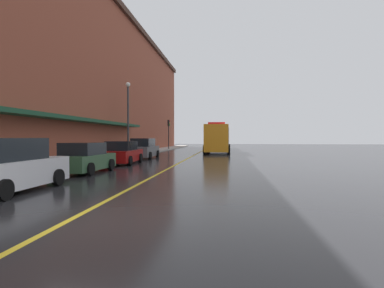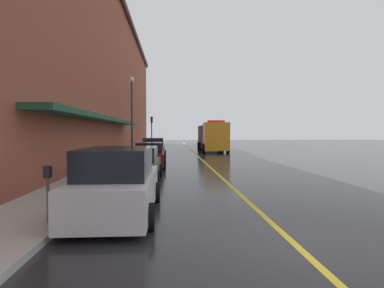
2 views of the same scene
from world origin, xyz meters
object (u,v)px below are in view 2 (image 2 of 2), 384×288
(parking_meter_0, at_px, (99,162))
(parking_meter_1, at_px, (48,184))
(parked_car_1, at_px, (139,165))
(parked_car_3, at_px, (154,149))
(utility_truck, at_px, (212,137))
(traffic_light_near, at_px, (152,126))
(street_lamp_left, at_px, (132,108))
(parked_car_2, at_px, (150,155))
(parked_car_0, at_px, (118,184))

(parking_meter_0, distance_m, parking_meter_1, 5.01)
(parked_car_1, bearing_deg, parked_car_3, 0.74)
(utility_truck, height_order, traffic_light_near, traffic_light_near)
(utility_truck, distance_m, parking_meter_0, 24.66)
(utility_truck, relative_size, traffic_light_near, 2.17)
(parking_meter_1, bearing_deg, parking_meter_0, 90.00)
(utility_truck, xyz_separation_m, parking_meter_1, (-7.64, -28.44, -0.61))
(parked_car_3, height_order, traffic_light_near, traffic_light_near)
(street_lamp_left, xyz_separation_m, traffic_light_near, (0.66, 16.94, -1.24))
(parked_car_3, distance_m, parking_meter_1, 18.51)
(parked_car_2, bearing_deg, traffic_light_near, 1.63)
(parked_car_3, bearing_deg, parked_car_1, 179.45)
(parked_car_2, relative_size, utility_truck, 0.48)
(parked_car_0, xyz_separation_m, utility_truck, (6.22, 27.35, 0.81))
(parked_car_3, xyz_separation_m, street_lamp_left, (-2.00, 1.74, 3.57))
(traffic_light_near, bearing_deg, utility_truck, -48.92)
(utility_truck, bearing_deg, traffic_light_near, -138.44)
(parked_car_1, relative_size, utility_truck, 0.45)
(parking_meter_1, relative_size, street_lamp_left, 0.19)
(parked_car_2, bearing_deg, parked_car_3, -0.91)
(parked_car_1, bearing_deg, parked_car_0, -178.70)
(parked_car_2, bearing_deg, street_lamp_left, 13.60)
(parked_car_1, xyz_separation_m, street_lamp_left, (-1.97, 13.23, 3.65))
(parking_meter_0, relative_size, street_lamp_left, 0.19)
(parked_car_3, height_order, parking_meter_0, parked_car_3)
(utility_truck, bearing_deg, parked_car_3, -31.53)
(parked_car_1, relative_size, parking_meter_0, 3.15)
(parked_car_0, relative_size, parking_meter_1, 3.51)
(parked_car_2, height_order, parking_meter_0, parked_car_2)
(parked_car_0, distance_m, parked_car_2, 11.50)
(parked_car_3, relative_size, parking_meter_1, 3.52)
(parked_car_3, distance_m, traffic_light_near, 18.87)
(street_lamp_left, distance_m, traffic_light_near, 17.00)
(parked_car_3, bearing_deg, traffic_light_near, 3.67)
(parked_car_2, xyz_separation_m, parked_car_3, (-0.08, 5.87, 0.08))
(parked_car_0, bearing_deg, traffic_light_near, 2.49)
(utility_truck, relative_size, parking_meter_0, 7.00)
(parked_car_0, relative_size, utility_truck, 0.50)
(parking_meter_1, relative_size, traffic_light_near, 0.31)
(utility_truck, height_order, street_lamp_left, street_lamp_left)
(parking_meter_0, height_order, parking_meter_1, same)
(parked_car_2, bearing_deg, parking_meter_0, 167.30)
(parked_car_1, relative_size, parked_car_2, 0.94)
(parking_meter_0, xyz_separation_m, street_lamp_left, (-0.60, 15.19, 3.34))
(parked_car_0, xyz_separation_m, street_lamp_left, (-2.02, 19.11, 3.54))
(parked_car_2, height_order, traffic_light_near, traffic_light_near)
(parking_meter_0, xyz_separation_m, traffic_light_near, (0.06, 32.13, 2.10))
(utility_truck, xyz_separation_m, traffic_light_near, (-7.58, 8.70, 1.49))
(parking_meter_0, bearing_deg, parked_car_0, -70.10)
(parked_car_0, height_order, parked_car_2, parked_car_0)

